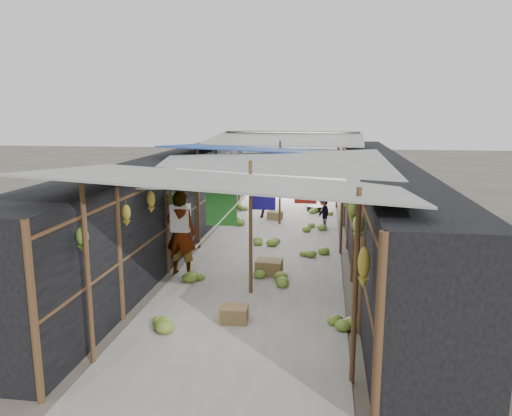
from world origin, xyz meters
The scene contains 14 objects.
ground centered at (0.00, 0.00, 0.00)m, with size 80.00×80.00×0.00m, color #6B6356.
aisle_slab centered at (0.00, 6.50, 0.01)m, with size 3.60×16.00×0.02m, color #9E998E.
stall_left centered at (-2.70, 6.50, 1.15)m, with size 1.40×15.00×2.30m, color black.
stall_right centered at (2.70, 6.50, 1.15)m, with size 1.40×15.00×2.30m, color black.
crate_near centered at (-0.08, 1.63, 0.14)m, with size 0.47×0.37×0.28m, color olive.
crate_mid centered at (0.23, 4.17, 0.17)m, with size 0.55×0.44×0.33m, color olive.
crate_back centered at (-0.21, 9.64, 0.14)m, with size 0.44×0.36×0.28m, color olive.
black_basin centered at (1.07, 11.26, 0.10)m, with size 0.65×0.65×0.20m, color black.
vendor_elderly centered at (-1.66, 3.94, 0.93)m, with size 0.68×0.44×1.85m, color white.
shopper_blue centered at (-0.39, 9.99, 0.77)m, with size 0.75×0.59×1.55m, color #2032A4.
vendor_seated centered at (1.35, 8.54, 0.51)m, with size 0.66×0.38×1.02m, color #48423E.
market_canopy centered at (0.03, 6.82, 2.41)m, with size 5.62×15.20×2.77m.
hanging_bananas centered at (-0.02, 6.99, 1.69)m, with size 3.96×13.66×0.81m.
floor_bananas centered at (0.18, 5.96, 0.16)m, with size 3.81×10.65×0.36m.
Camera 1 is at (1.39, -6.12, 3.53)m, focal length 35.00 mm.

